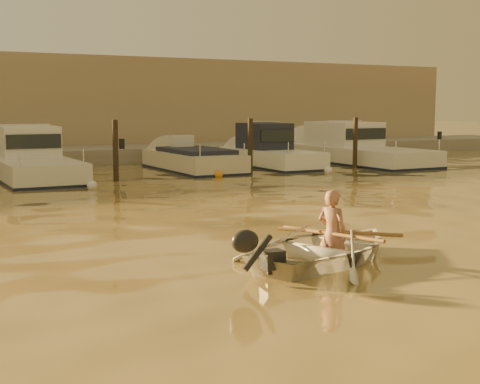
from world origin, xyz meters
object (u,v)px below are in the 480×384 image
moored_boat_3 (193,165)px  moored_boat_4 (271,151)px  person (332,234)px  moored_boat_5 (355,148)px  dinghy (329,247)px  moored_boat_2 (31,160)px  waterfront_building (39,107)px

moored_boat_3 → moored_boat_4: size_ratio=0.98×
person → moored_boat_5: moored_boat_5 is taller
person → dinghy: bearing=90.0°
moored_boat_3 → moored_boat_2: bearing=180.0°
dinghy → moored_boat_2: 14.92m
moored_boat_2 → moored_boat_4: size_ratio=1.25×
moored_boat_3 → waterfront_building: (-3.50, 11.00, 2.17)m
person → moored_boat_4: (7.54, 14.77, 0.22)m
moored_boat_2 → moored_boat_4: 9.43m
moored_boat_5 → waterfront_building: (-11.17, 11.00, 1.77)m
dinghy → moored_boat_2: size_ratio=0.41×
dinghy → moored_boat_4: size_ratio=0.51×
moored_boat_3 → moored_boat_5: bearing=0.0°
person → moored_boat_5: bearing=-61.0°
moored_boat_3 → waterfront_building: bearing=107.7°
person → moored_boat_4: size_ratio=0.23×
person → moored_boat_4: moored_boat_4 is taller
dinghy → moored_boat_2: (-1.80, 14.81, 0.42)m
moored_boat_3 → moored_boat_5: (7.66, 0.00, 0.40)m
moored_boat_2 → dinghy: bearing=-83.1°
dinghy → moored_boat_5: bearing=-61.1°
moored_boat_2 → moored_boat_5: bearing=0.0°
moored_boat_4 → moored_boat_5: size_ratio=0.70×
dinghy → moored_boat_3: 15.39m
dinghy → person: (0.09, 0.04, 0.20)m
dinghy → moored_boat_4: bearing=-49.8°
moored_boat_4 → moored_boat_5: bearing=0.0°
moored_boat_5 → waterfront_building: waterfront_building is taller
person → moored_boat_3: (4.09, 14.77, -0.18)m
moored_boat_4 → moored_boat_5: (4.22, 0.00, 0.00)m
dinghy → moored_boat_2: bearing=-15.6°
dinghy → waterfront_building: (0.68, 25.81, 2.19)m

